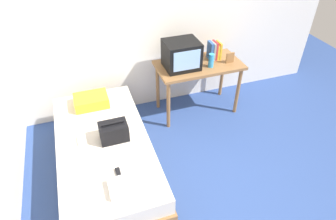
% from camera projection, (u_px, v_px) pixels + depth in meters
% --- Properties ---
extents(ground_plane, '(8.00, 8.00, 0.00)m').
position_uv_depth(ground_plane, '(213.00, 201.00, 3.15)').
color(ground_plane, '#2D4784').
extents(wall_back, '(5.20, 0.10, 2.60)m').
position_uv_depth(wall_back, '(156.00, 18.00, 3.85)').
color(wall_back, silver).
rests_on(wall_back, ground).
extents(bed, '(1.00, 2.00, 0.51)m').
position_uv_depth(bed, '(106.00, 157.00, 3.32)').
color(bed, olive).
rests_on(bed, ground).
extents(desk, '(1.16, 0.60, 0.77)m').
position_uv_depth(desk, '(199.00, 70.00, 4.02)').
color(desk, olive).
rests_on(desk, ground).
extents(tv, '(0.44, 0.39, 0.36)m').
position_uv_depth(tv, '(181.00, 55.00, 3.78)').
color(tv, black).
rests_on(tv, desk).
extents(water_bottle, '(0.07, 0.07, 0.19)m').
position_uv_depth(water_bottle, '(211.00, 60.00, 3.84)').
color(water_bottle, '#3399DB').
rests_on(water_bottle, desk).
extents(book_row, '(0.16, 0.16, 0.25)m').
position_uv_depth(book_row, '(214.00, 51.00, 4.01)').
color(book_row, '#2D5699').
rests_on(book_row, desk).
extents(picture_frame, '(0.11, 0.02, 0.14)m').
position_uv_depth(picture_frame, '(230.00, 58.00, 3.94)').
color(picture_frame, olive).
rests_on(picture_frame, desk).
extents(pillow, '(0.41, 0.30, 0.13)m').
position_uv_depth(pillow, '(91.00, 101.00, 3.62)').
color(pillow, yellow).
rests_on(pillow, bed).
extents(handbag, '(0.30, 0.20, 0.22)m').
position_uv_depth(handbag, '(114.00, 132.00, 3.12)').
color(handbag, black).
rests_on(handbag, bed).
extents(magazine, '(0.21, 0.29, 0.01)m').
position_uv_depth(magazine, '(101.00, 161.00, 2.92)').
color(magazine, white).
rests_on(magazine, bed).
extents(remote_dark, '(0.04, 0.16, 0.02)m').
position_uv_depth(remote_dark, '(119.00, 174.00, 2.78)').
color(remote_dark, black).
rests_on(remote_dark, bed).
extents(remote_silver, '(0.04, 0.14, 0.02)m').
position_uv_depth(remote_silver, '(80.00, 141.00, 3.14)').
color(remote_silver, '#B7B7BC').
rests_on(remote_silver, bed).
extents(folded_towel, '(0.28, 0.22, 0.06)m').
position_uv_depth(folded_towel, '(124.00, 186.00, 2.64)').
color(folded_towel, white).
rests_on(folded_towel, bed).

